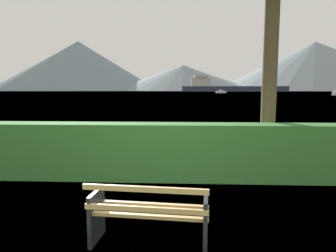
{
  "coord_description": "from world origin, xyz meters",
  "views": [
    {
      "loc": [
        0.42,
        -3.74,
        2.0
      ],
      "look_at": [
        0.0,
        4.75,
        0.98
      ],
      "focal_mm": 32.47,
      "sensor_mm": 36.0,
      "label": 1
    }
  ],
  "objects_px": {
    "cargo_ship_large": "(226,87)",
    "sailboat_mid": "(221,92)",
    "park_bench": "(149,214)",
    "fishing_boat_near": "(335,94)"
  },
  "relations": [
    {
      "from": "park_bench",
      "to": "fishing_boat_near",
      "type": "xyz_separation_m",
      "value": [
        52.51,
        103.88,
        0.19
      ]
    },
    {
      "from": "cargo_ship_large",
      "to": "sailboat_mid",
      "type": "xyz_separation_m",
      "value": [
        -22.79,
        -143.99,
        -4.04
      ]
    },
    {
      "from": "park_bench",
      "to": "sailboat_mid",
      "type": "xyz_separation_m",
      "value": [
        22.21,
        172.77,
        0.27
      ]
    },
    {
      "from": "park_bench",
      "to": "cargo_ship_large",
      "type": "xyz_separation_m",
      "value": [
        45.0,
        316.75,
        4.31
      ]
    },
    {
      "from": "park_bench",
      "to": "cargo_ship_large",
      "type": "bearing_deg",
      "value": 81.91
    },
    {
      "from": "fishing_boat_near",
      "to": "sailboat_mid",
      "type": "distance_m",
      "value": 75.26
    },
    {
      "from": "park_bench",
      "to": "cargo_ship_large",
      "type": "height_order",
      "value": "cargo_ship_large"
    },
    {
      "from": "park_bench",
      "to": "fishing_boat_near",
      "type": "relative_size",
      "value": 0.28
    },
    {
      "from": "cargo_ship_large",
      "to": "sailboat_mid",
      "type": "relative_size",
      "value": 18.17
    },
    {
      "from": "sailboat_mid",
      "to": "fishing_boat_near",
      "type": "bearing_deg",
      "value": -66.26
    }
  ]
}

